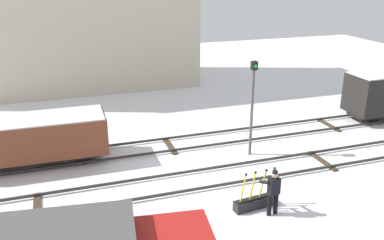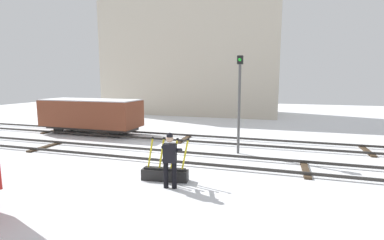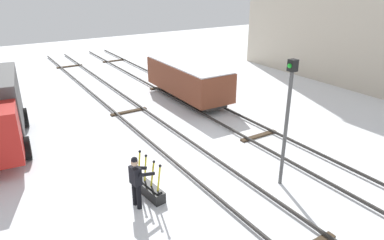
# 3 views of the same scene
# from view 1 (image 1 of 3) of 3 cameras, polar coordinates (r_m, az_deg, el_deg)

# --- Properties ---
(ground_plane) EXTENTS (60.00, 60.00, 0.00)m
(ground_plane) POSITION_cam_1_polar(r_m,az_deg,el_deg) (16.54, 0.37, -8.56)
(ground_plane) COLOR white
(track_main_line) EXTENTS (44.00, 1.94, 0.18)m
(track_main_line) POSITION_cam_1_polar(r_m,az_deg,el_deg) (16.48, 0.37, -8.22)
(track_main_line) COLOR #2D2B28
(track_main_line) RESTS_ON ground_plane
(track_siding_near) EXTENTS (44.00, 1.94, 0.18)m
(track_siding_near) POSITION_cam_1_polar(r_m,az_deg,el_deg) (19.64, -3.08, -3.37)
(track_siding_near) COLOR #2D2B28
(track_siding_near) RESTS_ON ground_plane
(switch_lever_frame) EXTENTS (1.59, 0.52, 1.44)m
(switch_lever_frame) POSITION_cam_1_polar(r_m,az_deg,el_deg) (14.99, 8.55, -10.99)
(switch_lever_frame) COLOR black
(switch_lever_frame) RESTS_ON ground_plane
(rail_worker) EXTENTS (0.58, 0.70, 1.70)m
(rail_worker) POSITION_cam_1_polar(r_m,az_deg,el_deg) (14.41, 11.08, -9.32)
(rail_worker) COLOR black
(rail_worker) RESTS_ON ground_plane
(signal_post) EXTENTS (0.24, 0.32, 4.27)m
(signal_post) POSITION_cam_1_polar(r_m,az_deg,el_deg) (18.12, 8.29, 2.76)
(signal_post) COLOR #4C4C4C
(signal_post) RESTS_ON ground_plane
(freight_car_back_track) EXTENTS (6.06, 2.20, 2.10)m
(freight_car_back_track) POSITION_cam_1_polar(r_m,az_deg,el_deg) (18.68, -20.99, -2.31)
(freight_car_back_track) COLOR #2D2B28
(freight_car_back_track) RESTS_ON ground_plane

